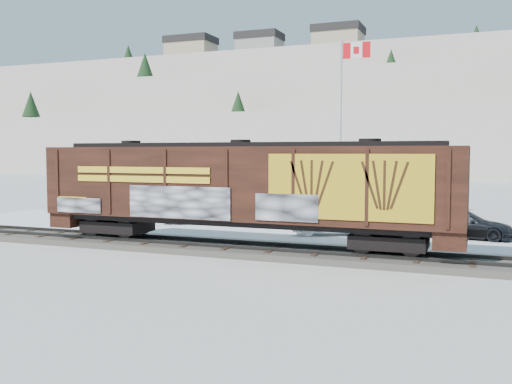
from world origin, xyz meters
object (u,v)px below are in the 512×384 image
at_px(hopper_railcar, 241,187).
at_px(car_silver, 195,212).
at_px(flagpole, 342,154).
at_px(car_white, 333,221).
at_px(car_dark, 463,224).

xyz_separation_m(hopper_railcar, car_silver, (-6.53, 8.11, -2.16)).
relative_size(hopper_railcar, flagpole, 1.62).
xyz_separation_m(flagpole, car_white, (1.13, -6.91, -3.53)).
bearing_deg(hopper_railcar, car_silver, 128.84).
bearing_deg(car_silver, car_dark, -111.29).
bearing_deg(flagpole, car_silver, -146.21).
bearing_deg(car_silver, car_white, -120.60).
distance_m(car_silver, car_dark, 15.63).
height_order(flagpole, car_silver, flagpole).
bearing_deg(car_white, hopper_railcar, 140.55).
bearing_deg(car_silver, hopper_railcar, -161.96).
bearing_deg(car_dark, flagpole, 60.24).
distance_m(flagpole, car_dark, 10.06).
bearing_deg(hopper_railcar, car_dark, 41.26).
distance_m(hopper_railcar, car_silver, 10.64).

